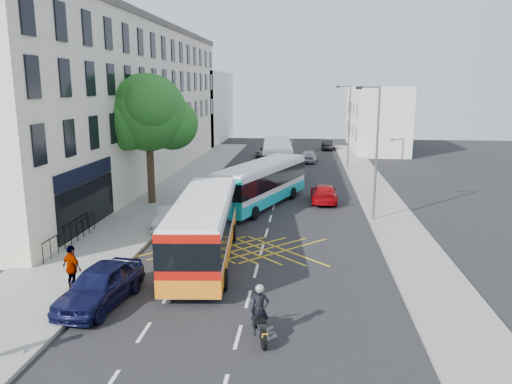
% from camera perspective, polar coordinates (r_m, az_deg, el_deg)
% --- Properties ---
extents(ground, '(120.00, 120.00, 0.00)m').
position_cam_1_polar(ground, '(19.85, -0.88, -12.14)').
color(ground, black).
rests_on(ground, ground).
extents(pavement_left, '(5.00, 70.00, 0.15)m').
position_cam_1_polar(pavement_left, '(35.57, -11.78, -1.27)').
color(pavement_left, gray).
rests_on(pavement_left, ground).
extents(pavement_right, '(3.00, 70.00, 0.15)m').
position_cam_1_polar(pavement_right, '(34.38, 14.60, -1.87)').
color(pavement_right, gray).
rests_on(pavement_right, ground).
extents(terrace_main, '(8.30, 45.00, 13.50)m').
position_cam_1_polar(terrace_main, '(45.43, -15.27, 9.94)').
color(terrace_main, beige).
rests_on(terrace_main, ground).
extents(terrace_far, '(8.00, 20.00, 10.00)m').
position_cam_1_polar(terrace_far, '(74.80, -6.81, 9.63)').
color(terrace_far, silver).
rests_on(terrace_far, ground).
extents(building_right, '(6.00, 18.00, 8.00)m').
position_cam_1_polar(building_right, '(66.70, 13.52, 8.22)').
color(building_right, silver).
rests_on(building_right, ground).
extents(street_tree, '(6.30, 5.70, 8.80)m').
position_cam_1_polar(street_tree, '(34.66, -12.26, 8.77)').
color(street_tree, '#382619').
rests_on(street_tree, pavement_left).
extents(lamp_near, '(1.45, 0.15, 8.00)m').
position_cam_1_polar(lamp_near, '(30.46, 13.46, 5.12)').
color(lamp_near, slate).
rests_on(lamp_near, pavement_right).
extents(lamp_far, '(1.45, 0.15, 8.00)m').
position_cam_1_polar(lamp_far, '(50.27, 10.48, 7.89)').
color(lamp_far, slate).
rests_on(lamp_far, pavement_right).
extents(railings, '(0.08, 5.60, 1.14)m').
position_cam_1_polar(railings, '(27.13, -20.38, -4.57)').
color(railings, black).
rests_on(railings, pavement_left).
extents(bus_near, '(3.44, 10.92, 3.02)m').
position_cam_1_polar(bus_near, '(23.67, -6.00, -4.05)').
color(bus_near, silver).
rests_on(bus_near, ground).
extents(bus_mid, '(5.90, 10.75, 2.97)m').
position_cam_1_polar(bus_mid, '(34.12, 0.57, 0.98)').
color(bus_mid, silver).
rests_on(bus_mid, ground).
extents(bus_far, '(3.26, 11.01, 3.05)m').
position_cam_1_polar(bus_far, '(46.07, 2.44, 3.94)').
color(bus_far, silver).
rests_on(bus_far, ground).
extents(motorbike, '(0.81, 2.08, 1.88)m').
position_cam_1_polar(motorbike, '(16.72, 0.42, -13.66)').
color(motorbike, black).
rests_on(motorbike, ground).
extents(parked_car_blue, '(2.42, 4.74, 1.55)m').
position_cam_1_polar(parked_car_blue, '(20.00, -17.39, -10.13)').
color(parked_car_blue, '#0D1034').
rests_on(parked_car_blue, ground).
extents(parked_car_silver, '(1.62, 4.07, 1.32)m').
position_cam_1_polar(parked_car_silver, '(29.28, -9.74, -2.89)').
color(parked_car_silver, '#ACAFB4').
rests_on(parked_car_silver, ground).
extents(red_hatchback, '(1.86, 4.43, 1.28)m').
position_cam_1_polar(red_hatchback, '(35.73, 7.75, -0.13)').
color(red_hatchback, '#AD070C').
rests_on(red_hatchback, ground).
extents(distant_car_grey, '(2.00, 4.24, 1.17)m').
position_cam_1_polar(distant_car_grey, '(57.81, 1.05, 4.60)').
color(distant_car_grey, '#464A4E').
rests_on(distant_car_grey, ground).
extents(distant_car_silver, '(2.00, 4.11, 1.35)m').
position_cam_1_polar(distant_car_silver, '(54.03, 6.10, 4.10)').
color(distant_car_silver, '#A5A7AC').
rests_on(distant_car_silver, ground).
extents(distant_car_dark, '(1.86, 4.05, 1.29)m').
position_cam_1_polar(distant_car_dark, '(65.16, 8.25, 5.38)').
color(distant_car_dark, black).
rests_on(distant_car_dark, ground).
extents(pedestrian_far, '(1.17, 0.93, 1.86)m').
position_cam_1_polar(pedestrian_far, '(21.22, -20.28, -8.15)').
color(pedestrian_far, gray).
rests_on(pedestrian_far, pavement_left).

